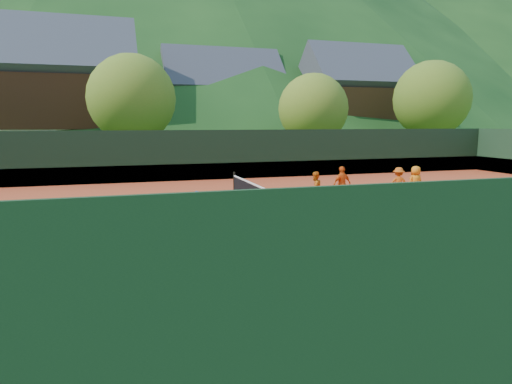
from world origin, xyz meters
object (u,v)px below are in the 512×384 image
object	(u,v)px
coach	(200,224)
chalet_right	(355,106)
tennis_net	(277,206)
chalet_mid	(222,108)
student_c	(415,183)
ball_hopper	(56,252)
student_d	(398,183)
student_b	(342,184)
student_a	(315,189)
chalet_left	(58,98)

from	to	relation	value
coach	chalet_right	xyz separation A→B (m)	(23.45, 33.63, 4.38)
tennis_net	chalet_mid	world-z (taller)	chalet_mid
student_c	ball_hopper	distance (m)	15.78
coach	tennis_net	size ratio (longest dim) A/B	0.14
student_d	ball_hopper	xyz separation A→B (m)	(-13.53, -7.43, 0.02)
student_b	chalet_right	distance (m)	32.09
student_a	student_c	xyz separation A→B (m)	(4.89, -0.06, 0.05)
chalet_mid	chalet_right	xyz separation A→B (m)	(14.00, -4.00, 0.27)
ball_hopper	chalet_left	bearing A→B (deg)	95.33
student_c	ball_hopper	bearing A→B (deg)	24.41
student_a	chalet_mid	xyz separation A→B (m)	(3.51, 31.80, 4.26)
coach	student_b	distance (m)	9.65
student_d	ball_hopper	size ratio (longest dim) A/B	1.44
chalet_mid	ball_hopper	bearing A→B (deg)	-108.15
student_a	student_b	size ratio (longest dim) A/B	0.91
student_b	ball_hopper	world-z (taller)	student_b
student_c	tennis_net	bearing A→B (deg)	14.13
student_a	tennis_net	distance (m)	3.33
ball_hopper	student_a	bearing A→B (deg)	37.49
student_a	chalet_left	size ratio (longest dim) A/B	0.10
coach	student_a	xyz separation A→B (m)	(5.94, 5.83, -0.15)
coach	student_b	world-z (taller)	coach
coach	chalet_right	size ratio (longest dim) A/B	0.14
student_d	chalet_right	xyz separation A→B (m)	(13.22, 27.46, 4.52)
chalet_right	student_c	bearing A→B (deg)	-114.36
student_a	ball_hopper	xyz separation A→B (m)	(-9.24, -7.09, 0.03)
ball_hopper	chalet_mid	world-z (taller)	chalet_mid
coach	tennis_net	distance (m)	5.02
student_d	ball_hopper	bearing A→B (deg)	50.29
student_b	chalet_mid	xyz separation A→B (m)	(2.05, 31.42, 4.18)
chalet_right	chalet_mid	bearing A→B (deg)	164.05
student_a	chalet_mid	size ratio (longest dim) A/B	0.11
tennis_net	student_a	bearing A→B (deg)	41.46
coach	chalet_left	size ratio (longest dim) A/B	0.12
student_c	chalet_mid	world-z (taller)	chalet_mid
coach	ball_hopper	distance (m)	3.53
student_a	chalet_right	size ratio (longest dim) A/B	0.12
chalet_left	ball_hopper	bearing A→B (deg)	-84.67
coach	chalet_right	bearing A→B (deg)	33.35
coach	tennis_net	xyz separation A→B (m)	(3.45, 3.63, -0.36)
coach	chalet_left	bearing A→B (deg)	79.26
coach	student_d	size ratio (longest dim) A/B	1.19
chalet_left	student_c	bearing A→B (deg)	-58.04
student_d	tennis_net	world-z (taller)	student_d
coach	student_d	distance (m)	11.95
student_c	student_d	size ratio (longest dim) A/B	1.06
tennis_net	chalet_right	size ratio (longest dim) A/B	1.01
tennis_net	chalet_mid	distance (m)	34.81
coach	student_c	bearing A→B (deg)	6.25
student_a	ball_hopper	size ratio (longest dim) A/B	1.43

